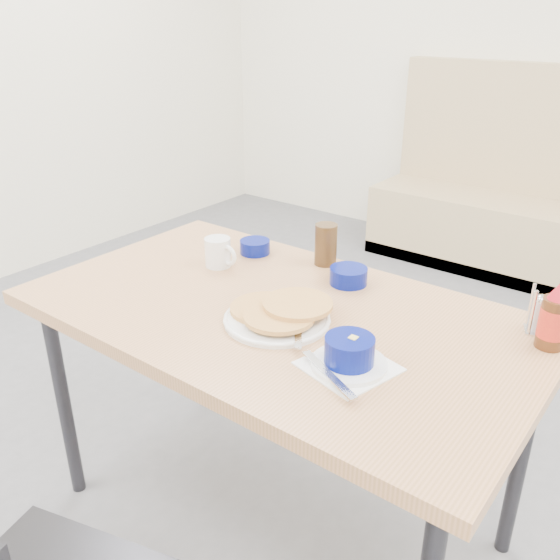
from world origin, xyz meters
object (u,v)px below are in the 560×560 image
Objects in this scene: condiment_caddy at (549,318)px; coffee_mug at (219,252)px; pancake_plate at (279,314)px; booth_bench at (532,217)px; dining_table at (278,329)px; creamer_bowl at (255,247)px; amber_tumbler at (326,244)px; grits_setting at (349,355)px; syrup_bottle at (553,319)px; butter_bowl at (348,276)px.

coffee_mug is at bearing 169.16° from condiment_caddy.
condiment_caddy reaches higher than pancake_plate.
booth_bench is 15.64× the size of condiment_caddy.
coffee_mug is at bearing 159.86° from dining_table.
creamer_bowl is 0.93m from condiment_caddy.
pancake_plate is 0.41m from amber_tumbler.
pancake_plate is 1.20× the size of grits_setting.
grits_setting reaches higher than creamer_bowl.
syrup_bottle is (0.71, -0.10, 0.01)m from amber_tumbler.
butter_bowl is (0.39, 0.14, -0.02)m from coffee_mug.
creamer_bowl is at bearing 138.36° from dining_table.
butter_bowl is 0.17m from amber_tumbler.
coffee_mug reaches higher than butter_bowl.
syrup_bottle is at bearing 48.11° from grits_setting.
pancake_plate is at bearing 163.29° from grits_setting.
creamer_bowl is 0.82× the size of condiment_caddy.
pancake_plate is 0.68m from condiment_caddy.
coffee_mug is at bearing -172.88° from syrup_bottle.
dining_table is 0.42m from creamer_bowl.
grits_setting is 0.46m from butter_bowl.
grits_setting is at bearing -51.44° from amber_tumbler.
creamer_bowl is (-0.35, 0.33, 0.00)m from pancake_plate.
pancake_plate is 2.58× the size of butter_bowl.
grits_setting is 2.15× the size of butter_bowl.
booth_bench is 6.62× the size of pancake_plate.
coffee_mug is 1.20× the size of creamer_bowl.
creamer_bowl is at bearing -97.76° from booth_bench.
pancake_plate is 0.31m from butter_bowl.
dining_table is at bearing -90.00° from booth_bench.
butter_bowl is at bearing -31.35° from amber_tumbler.
amber_tumbler reaches higher than grits_setting.
coffee_mug is at bearing -160.96° from butter_bowl.
syrup_bottle reaches higher than pancake_plate.
booth_bench is 2.43m from syrup_bottle.
pancake_plate is 2.36× the size of condiment_caddy.
booth_bench is 2.62m from pancake_plate.
creamer_bowl is 0.90× the size of butter_bowl.
booth_bench reaches higher than dining_table.
booth_bench reaches higher than pancake_plate.
grits_setting is at bearing -16.71° from pancake_plate.
amber_tumbler is (-0.07, -2.19, 0.48)m from booth_bench.
coffee_mug reaches higher than dining_table.
coffee_mug is 0.99× the size of condiment_caddy.
pancake_plate is 0.67m from syrup_bottle.
grits_setting is 0.74m from creamer_bowl.
grits_setting is at bearing -83.46° from booth_bench.
creamer_bowl is 0.25m from amber_tumbler.
dining_table is 4.88× the size of pancake_plate.
butter_bowl is at bearing -88.32° from booth_bench.
butter_bowl is (0.02, 0.31, 0.00)m from pancake_plate.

